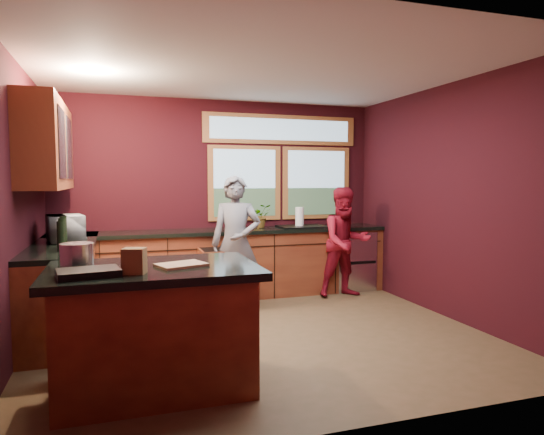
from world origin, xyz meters
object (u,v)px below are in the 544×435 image
person_grey (236,244)px  person_red (346,242)px  stock_pot (77,255)px  island (155,327)px  cutting_board (181,265)px

person_grey → person_red: bearing=30.2°
person_grey → stock_pot: size_ratio=6.87×
person_grey → stock_pot: bearing=-111.9°
island → cutting_board: bearing=-14.0°
person_red → cutting_board: 3.39m
person_red → cutting_board: bearing=-138.1°
island → stock_pot: (-0.55, 0.15, 0.56)m
person_red → cutting_board: size_ratio=4.28×
island → person_red: size_ratio=1.03×
person_red → cutting_board: (-2.51, -2.27, 0.21)m
person_grey → cutting_board: bearing=-93.7°
person_red → island: bearing=-140.9°
island → stock_pot: stock_pot is taller
cutting_board → stock_pot: size_ratio=1.46×
cutting_board → person_red: bearing=42.1°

